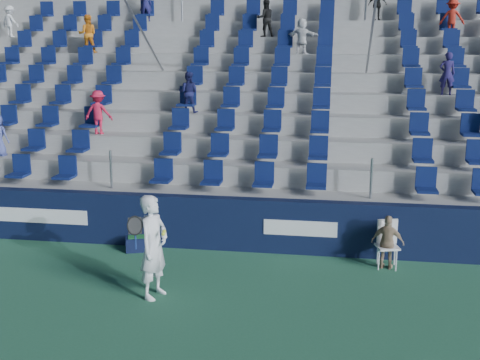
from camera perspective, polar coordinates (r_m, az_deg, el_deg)
ground at (r=10.85m, az=-3.43°, el=-12.14°), size 70.00×70.00×0.00m
sponsor_wall at (r=13.51m, az=-0.60°, el=-4.18°), size 24.00×0.32×1.20m
grandstand at (r=18.11m, az=2.08°, el=5.27°), size 24.00×8.17×6.63m
tennis_player at (r=11.09m, az=-8.20°, el=-6.28°), size 0.72×0.80×1.93m
line_judge_chair at (r=12.93m, az=13.78°, el=-5.56°), size 0.53×0.54×0.99m
line_judge at (r=12.79m, az=13.83°, el=-5.76°), size 0.71×0.41×1.13m
ball_bin at (r=13.77m, az=-9.56°, el=-5.88°), size 0.67×0.54×0.33m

